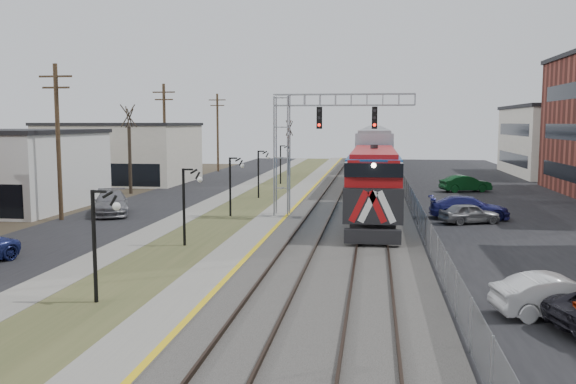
# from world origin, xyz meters

# --- Properties ---
(street_west) EXTENTS (7.00, 120.00, 0.04)m
(street_west) POSITION_xyz_m (-11.50, 35.00, 0.02)
(street_west) COLOR black
(street_west) RESTS_ON ground
(sidewalk) EXTENTS (2.00, 120.00, 0.08)m
(sidewalk) POSITION_xyz_m (-7.00, 35.00, 0.04)
(sidewalk) COLOR gray
(sidewalk) RESTS_ON ground
(grass_median) EXTENTS (4.00, 120.00, 0.06)m
(grass_median) POSITION_xyz_m (-4.00, 35.00, 0.03)
(grass_median) COLOR #464E2A
(grass_median) RESTS_ON ground
(platform) EXTENTS (2.00, 120.00, 0.24)m
(platform) POSITION_xyz_m (-1.00, 35.00, 0.12)
(platform) COLOR gray
(platform) RESTS_ON ground
(ballast_bed) EXTENTS (8.00, 120.00, 0.20)m
(ballast_bed) POSITION_xyz_m (4.00, 35.00, 0.10)
(ballast_bed) COLOR #595651
(ballast_bed) RESTS_ON ground
(parking_lot) EXTENTS (16.00, 120.00, 0.04)m
(parking_lot) POSITION_xyz_m (16.00, 35.00, 0.02)
(parking_lot) COLOR black
(parking_lot) RESTS_ON ground
(platform_edge) EXTENTS (0.24, 120.00, 0.01)m
(platform_edge) POSITION_xyz_m (-0.12, 35.00, 0.24)
(platform_edge) COLOR gold
(platform_edge) RESTS_ON platform
(track_near) EXTENTS (1.58, 120.00, 0.15)m
(track_near) POSITION_xyz_m (2.00, 35.00, 0.28)
(track_near) COLOR #2D2119
(track_near) RESTS_ON ballast_bed
(track_far) EXTENTS (1.58, 120.00, 0.15)m
(track_far) POSITION_xyz_m (5.50, 35.00, 0.28)
(track_far) COLOR #2D2119
(track_far) RESTS_ON ballast_bed
(train) EXTENTS (3.00, 108.65, 5.33)m
(train) POSITION_xyz_m (5.50, 74.29, 2.94)
(train) COLOR #124B94
(train) RESTS_ON ground
(signal_gantry) EXTENTS (9.00, 1.07, 8.15)m
(signal_gantry) POSITION_xyz_m (1.22, 27.99, 5.59)
(signal_gantry) COLOR gray
(signal_gantry) RESTS_ON ground
(lampposts) EXTENTS (0.14, 62.14, 4.00)m
(lampposts) POSITION_xyz_m (-4.00, 18.29, 2.00)
(lampposts) COLOR black
(lampposts) RESTS_ON ground
(utility_poles) EXTENTS (0.28, 80.28, 10.00)m
(utility_poles) POSITION_xyz_m (-14.50, 25.00, 5.00)
(utility_poles) COLOR #4C3823
(utility_poles) RESTS_ON ground
(fence) EXTENTS (0.04, 120.00, 1.60)m
(fence) POSITION_xyz_m (8.20, 35.00, 0.80)
(fence) COLOR gray
(fence) RESTS_ON ground
(bare_trees) EXTENTS (12.30, 42.30, 5.95)m
(bare_trees) POSITION_xyz_m (-12.66, 38.91, 2.70)
(bare_trees) COLOR #382D23
(bare_trees) RESTS_ON ground
(car_lot_b) EXTENTS (4.33, 2.19, 1.36)m
(car_lot_b) POSITION_xyz_m (11.48, 8.64, 0.68)
(car_lot_b) COLOR silver
(car_lot_b) RESTS_ON ground
(car_lot_d) EXTENTS (5.12, 2.09, 1.49)m
(car_lot_d) POSITION_xyz_m (11.70, 29.11, 0.74)
(car_lot_d) COLOR navy
(car_lot_d) RESTS_ON ground
(car_lot_e) EXTENTS (4.06, 2.80, 1.28)m
(car_lot_e) POSITION_xyz_m (11.45, 27.22, 0.64)
(car_lot_e) COLOR slate
(car_lot_e) RESTS_ON ground
(car_lot_f) EXTENTS (4.80, 2.89, 1.49)m
(car_lot_f) POSITION_xyz_m (13.77, 45.32, 0.75)
(car_lot_f) COLOR #0D431B
(car_lot_f) RESTS_ON ground
(car_street_b) EXTENTS (4.20, 5.93, 1.59)m
(car_street_b) POSITION_xyz_m (-12.29, 27.66, 0.80)
(car_street_b) COLOR slate
(car_street_b) RESTS_ON ground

